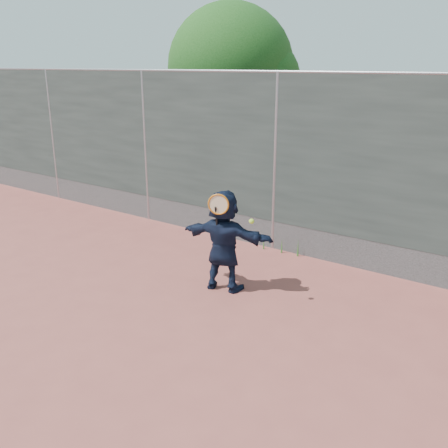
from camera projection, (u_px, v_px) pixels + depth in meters
The scene contains 6 objects.
ground at pixel (130, 329), 6.15m from camera, with size 80.00×80.00×0.00m, color #9E4C42.
player at pixel (224, 241), 7.05m from camera, with size 1.37×0.44×1.48m, color #111A31.
fence at pixel (275, 160), 8.38m from camera, with size 20.00×0.06×3.03m.
swing_action at pixel (222, 207), 6.67m from camera, with size 0.71×0.16×0.51m.
tree_left at pixel (237, 71), 11.90m from camera, with size 3.15×3.00×4.53m.
weed_clump at pixel (284, 246), 8.57m from camera, with size 0.68×0.07×0.30m.
Camera 1 is at (4.11, -3.77, 3.13)m, focal length 40.00 mm.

